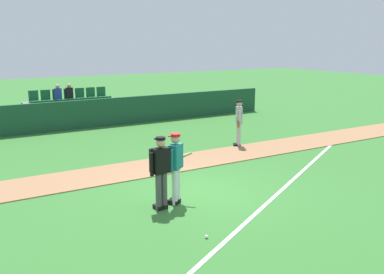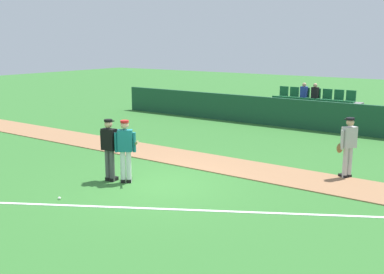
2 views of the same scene
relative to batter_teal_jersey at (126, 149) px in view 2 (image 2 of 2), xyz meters
name	(u,v)px [view 2 (image 2 of 2)]	position (x,y,z in m)	size (l,w,h in m)	color
ground_plane	(159,184)	(0.82, 0.40, -0.97)	(80.00, 80.00, 0.00)	#33702D
infield_dirt_path	(211,163)	(0.82, 3.10, -0.95)	(28.00, 1.83, 0.03)	#9E704C
foul_line_chalk	(246,212)	(3.82, -0.10, -0.96)	(12.00, 0.10, 0.01)	white
dugout_fence	(299,114)	(0.82, 10.37, -0.31)	(20.00, 0.16, 1.31)	#19472D
stadium_bleachers	(311,114)	(0.82, 11.83, -0.47)	(4.45, 2.10, 1.90)	slate
batter_teal_jersey	(126,149)	(0.00, 0.00, 0.00)	(0.73, 0.70, 1.76)	white
umpire_home_plate	(110,146)	(-0.48, -0.13, 0.03)	(0.59, 0.33, 1.76)	#4C4C4C
runner_grey_jersey	(348,145)	(4.88, 3.95, -0.01)	(0.48, 0.58, 1.76)	#B2B2B2
baseball	(59,198)	(-0.40, -2.00, -0.93)	(0.07, 0.07, 0.07)	white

